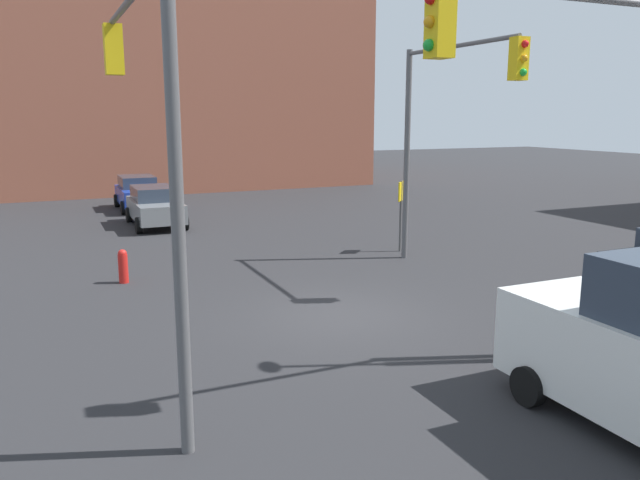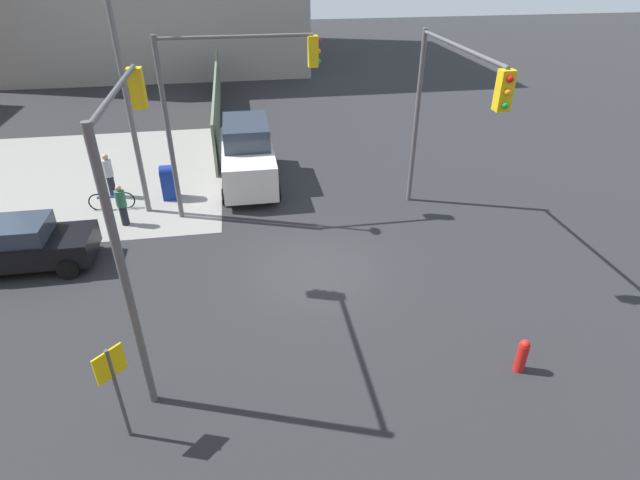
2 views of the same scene
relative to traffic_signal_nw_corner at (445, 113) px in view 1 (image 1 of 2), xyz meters
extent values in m
plane|color=#28282B|center=(2.53, -4.50, -4.61)|extent=(120.00, 120.00, 0.00)
cube|color=#93513D|center=(-29.47, -4.41, 4.96)|extent=(16.00, 28.00, 19.15)
cylinder|color=#59595B|center=(-1.97, 0.00, -1.36)|extent=(0.18, 0.18, 6.50)
cylinder|color=#59595B|center=(0.45, 0.00, 1.77)|extent=(4.85, 0.12, 0.12)
cube|color=yellow|center=(2.87, 0.00, 1.24)|extent=(0.32, 0.36, 1.00)
sphere|color=red|center=(3.05, 0.00, 1.56)|extent=(0.18, 0.18, 0.18)
sphere|color=orange|center=(3.05, 0.00, 1.24)|extent=(0.18, 0.18, 0.18)
sphere|color=green|center=(3.05, 0.00, 0.92)|extent=(0.18, 0.18, 0.18)
cylinder|color=#59595B|center=(7.03, -9.00, -1.36)|extent=(0.18, 0.18, 6.50)
cube|color=yellow|center=(1.15, -9.00, 1.24)|extent=(0.32, 0.36, 1.00)
sphere|color=red|center=(0.97, -9.00, 1.56)|extent=(0.18, 0.18, 0.18)
sphere|color=orange|center=(0.97, -9.00, 1.24)|extent=(0.18, 0.18, 0.18)
sphere|color=green|center=(0.97, -9.00, 0.92)|extent=(0.18, 0.18, 0.18)
cube|color=yellow|center=(7.03, -5.11, 1.24)|extent=(0.36, 0.32, 1.00)
sphere|color=orange|center=(7.03, -5.29, 1.24)|extent=(0.18, 0.18, 0.18)
sphere|color=green|center=(7.03, -5.29, 0.92)|extent=(0.18, 0.18, 0.18)
cylinder|color=#4C4C4C|center=(-2.87, 0.38, -3.41)|extent=(0.08, 0.08, 2.40)
cube|color=yellow|center=(-2.87, 0.38, -2.56)|extent=(0.48, 0.48, 0.64)
cylinder|color=red|center=(-2.47, -8.70, -4.21)|extent=(0.26, 0.26, 0.80)
sphere|color=red|center=(-2.47, -8.70, -3.79)|extent=(0.24, 0.24, 0.24)
cube|color=slate|center=(-11.26, -6.34, -3.92)|extent=(4.25, 1.80, 0.75)
cube|color=#2D3847|center=(-11.60, -6.34, -3.27)|extent=(2.38, 1.58, 0.55)
cylinder|color=black|center=(-9.82, -5.44, -4.29)|extent=(0.64, 0.22, 0.64)
cylinder|color=black|center=(-9.82, -7.24, -4.29)|extent=(0.64, 0.22, 0.64)
cylinder|color=black|center=(-12.71, -5.44, -4.29)|extent=(0.64, 0.22, 0.64)
cylinder|color=black|center=(-12.71, -7.24, -4.29)|extent=(0.64, 0.22, 0.64)
cylinder|color=black|center=(3.42, 3.14, -4.29)|extent=(0.22, 0.64, 0.64)
cube|color=#1E389E|center=(-16.30, -6.30, -3.92)|extent=(3.96, 1.80, 0.75)
cube|color=#2D3847|center=(-16.62, -6.30, -3.27)|extent=(2.22, 1.58, 0.55)
cylinder|color=black|center=(-14.96, -5.40, -4.29)|extent=(0.64, 0.22, 0.64)
cylinder|color=black|center=(-14.96, -7.20, -4.29)|extent=(0.64, 0.22, 0.64)
cylinder|color=black|center=(-17.65, -5.40, -4.29)|extent=(0.64, 0.22, 0.64)
cylinder|color=black|center=(-17.65, -7.20, -4.29)|extent=(0.64, 0.22, 0.64)
cylinder|color=black|center=(7.84, -3.75, -4.29)|extent=(0.64, 0.22, 0.64)
cylinder|color=black|center=(7.84, -1.65, -4.29)|extent=(0.64, 0.22, 0.64)
camera|label=1|loc=(14.93, -10.54, -0.08)|focal=35.00mm
camera|label=2|loc=(-10.42, -2.46, 4.38)|focal=28.00mm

